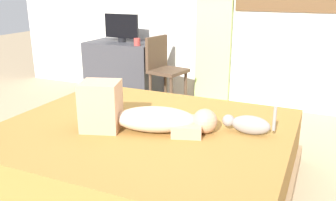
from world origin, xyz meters
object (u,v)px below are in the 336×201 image
bed (145,156)px  tv_monitor (121,27)px  chair_by_desk (163,66)px  cup (137,42)px  person_lying (141,115)px  cat (248,124)px  desk (124,70)px

bed → tv_monitor: size_ratio=4.34×
tv_monitor → chair_by_desk: 0.79m
tv_monitor → cup: tv_monitor is taller
person_lying → tv_monitor: (-1.31, 1.93, 0.35)m
tv_monitor → cup: bearing=-30.0°
person_lying → chair_by_desk: bearing=110.3°
cat → chair_by_desk: (-1.34, 1.53, -0.02)m
cup → chair_by_desk: (0.33, 0.03, -0.28)m
person_lying → tv_monitor: size_ratio=1.93×
bed → desk: bearing=124.5°
bed → cat: size_ratio=5.83×
cat → desk: 2.61m
desk → chair_by_desk: (0.64, -0.16, 0.14)m
bed → person_lying: 0.36m
bed → chair_by_desk: (-0.64, 1.70, 0.28)m
bed → person_lying: bearing=-75.0°
tv_monitor → chair_by_desk: (0.66, -0.16, -0.41)m
person_lying → desk: (-1.30, 1.93, -0.21)m
cat → cup: bearing=138.2°
tv_monitor → desk: bearing=0.0°
bed → cat: 0.79m
tv_monitor → bed: bearing=-55.2°
person_lying → cup: 2.01m
desk → tv_monitor: bearing=-180.0°
tv_monitor → cup: (0.33, -0.19, -0.14)m
cat → tv_monitor: 2.64m
cat → cup: (-1.67, 1.50, 0.25)m
person_lying → cat: bearing=19.5°
bed → cup: size_ratio=23.65×
bed → cup: (-0.97, 1.67, 0.56)m
cup → bed: bearing=-60.0°
desk → chair_by_desk: bearing=-13.7°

